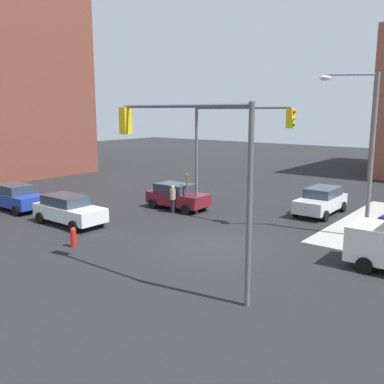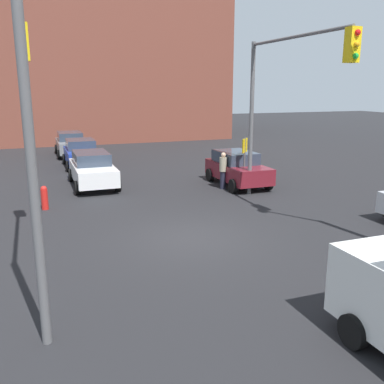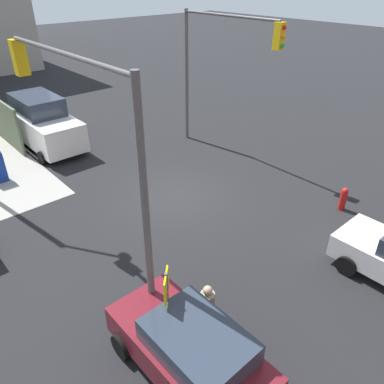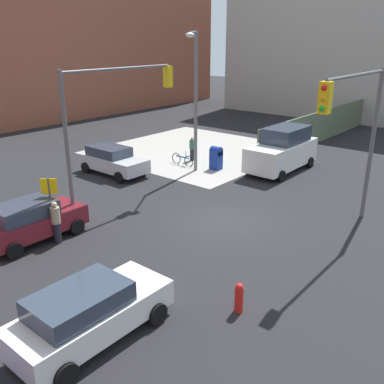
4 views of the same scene
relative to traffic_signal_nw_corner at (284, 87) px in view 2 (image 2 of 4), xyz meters
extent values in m
plane|color=black|center=(2.04, -4.50, -4.68)|extent=(120.00, 120.00, 0.00)
cube|color=brown|center=(-29.96, -5.49, 7.01)|extent=(16.00, 28.00, 23.38)
cylinder|color=#59595B|center=(-2.46, 0.00, -1.43)|extent=(0.18, 0.18, 6.50)
cylinder|color=#59595B|center=(0.54, 0.00, 1.70)|extent=(5.99, 0.12, 0.12)
cube|color=yellow|center=(3.53, 0.00, 1.17)|extent=(0.32, 0.36, 1.00)
sphere|color=red|center=(3.71, 0.00, 1.49)|extent=(0.18, 0.18, 0.18)
sphere|color=orange|center=(3.71, 0.00, 1.17)|extent=(0.18, 0.18, 0.18)
sphere|color=green|center=(3.71, 0.00, 0.85)|extent=(0.18, 0.18, 0.18)
cylinder|color=#59595B|center=(6.54, -9.00, -1.43)|extent=(0.18, 0.18, 6.50)
cylinder|color=#59595B|center=(3.81, -9.00, 1.70)|extent=(5.47, 0.12, 0.12)
cube|color=yellow|center=(1.08, -9.00, 1.17)|extent=(0.32, 0.36, 1.00)
sphere|color=red|center=(0.90, -9.00, 1.49)|extent=(0.18, 0.18, 0.18)
sphere|color=orange|center=(0.90, -9.00, 1.17)|extent=(0.18, 0.18, 0.18)
sphere|color=green|center=(0.90, -9.00, 0.85)|extent=(0.18, 0.18, 0.18)
cylinder|color=#4C4C4C|center=(-3.36, 0.19, -3.48)|extent=(0.08, 0.08, 2.40)
cube|color=yellow|center=(-3.36, 0.19, -2.63)|extent=(0.48, 0.48, 0.64)
cylinder|color=red|center=(-2.96, -8.70, -4.28)|extent=(0.26, 0.26, 0.80)
sphere|color=red|center=(-2.96, -8.70, -3.86)|extent=(0.24, 0.24, 0.24)
cube|color=slate|center=(-16.73, -6.47, -3.99)|extent=(4.25, 1.80, 0.75)
cube|color=#2D3847|center=(-17.07, -6.47, -3.34)|extent=(2.38, 1.58, 0.55)
cylinder|color=black|center=(-15.29, -5.57, -4.36)|extent=(0.64, 0.22, 0.64)
cylinder|color=black|center=(-15.29, -7.37, -4.36)|extent=(0.64, 0.22, 0.64)
cylinder|color=black|center=(-18.18, -5.57, -4.36)|extent=(0.64, 0.22, 0.64)
cylinder|color=black|center=(-18.18, -7.37, -4.36)|extent=(0.64, 0.22, 0.64)
cube|color=maroon|center=(-4.17, 0.28, -3.99)|extent=(4.02, 1.80, 0.75)
cube|color=#2D3847|center=(-4.49, 0.28, -3.34)|extent=(2.25, 1.58, 0.55)
cylinder|color=black|center=(-2.80, 1.18, -4.36)|extent=(0.64, 0.22, 0.64)
cylinder|color=black|center=(-2.80, -0.62, -4.36)|extent=(0.64, 0.22, 0.64)
cylinder|color=black|center=(-5.53, 1.18, -4.36)|extent=(0.64, 0.22, 0.64)
cylinder|color=black|center=(-5.53, -0.62, -4.36)|extent=(0.64, 0.22, 0.64)
cube|color=white|center=(-6.42, -6.36, -3.99)|extent=(4.44, 1.80, 0.75)
cube|color=#2D3847|center=(-6.78, -6.36, -3.34)|extent=(2.49, 1.58, 0.55)
cylinder|color=black|center=(-4.91, -5.46, -4.36)|extent=(0.64, 0.22, 0.64)
cylinder|color=black|center=(-4.91, -7.26, -4.36)|extent=(0.64, 0.22, 0.64)
cylinder|color=black|center=(-7.94, -5.46, -4.36)|extent=(0.64, 0.22, 0.64)
cylinder|color=black|center=(-7.94, -7.26, -4.36)|extent=(0.64, 0.22, 0.64)
cube|color=#1E389E|center=(-11.94, -6.27, -3.99)|extent=(3.88, 1.80, 0.75)
cube|color=#2D3847|center=(-12.25, -6.27, -3.34)|extent=(2.17, 1.58, 0.55)
cylinder|color=black|center=(-10.62, -5.37, -4.36)|extent=(0.64, 0.22, 0.64)
cylinder|color=black|center=(-10.62, -7.17, -4.36)|extent=(0.64, 0.22, 0.64)
cylinder|color=black|center=(-13.26, -5.37, -4.36)|extent=(0.64, 0.22, 0.64)
cylinder|color=black|center=(-13.26, -7.17, -4.36)|extent=(0.64, 0.22, 0.64)
cylinder|color=black|center=(8.66, -3.75, -4.36)|extent=(0.64, 0.22, 0.64)
cylinder|color=#9E937A|center=(-3.76, -0.70, -3.52)|extent=(0.36, 0.36, 0.66)
sphere|color=tan|center=(-3.76, -0.70, -3.07)|extent=(0.23, 0.23, 0.23)
cylinder|color=#1E1E2D|center=(-3.76, -0.70, -4.26)|extent=(0.28, 0.28, 0.83)
camera|label=1|loc=(13.14, -20.29, 1.54)|focal=40.00mm
camera|label=2|loc=(14.15, -8.95, -0.05)|focal=40.00mm
camera|label=3|loc=(-8.24, 3.77, 3.33)|focal=35.00mm
camera|label=4|loc=(-12.06, -14.49, 2.96)|focal=40.00mm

